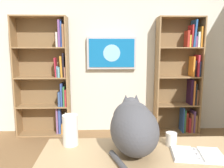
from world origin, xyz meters
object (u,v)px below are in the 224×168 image
open_binder (197,154)px  paper_towel_roll (70,130)px  bookshelf_left (183,80)px  bookshelf_right (49,79)px  coffee_mug (171,139)px  wall_mounted_tv (112,53)px  cat (133,125)px

open_binder → paper_towel_roll: size_ratio=1.60×
bookshelf_left → open_binder: size_ratio=5.46×
bookshelf_left → bookshelf_right: size_ratio=1.00×
open_binder → coffee_mug: coffee_mug is taller
wall_mounted_tv → cat: (-0.06, 2.31, -0.44)m
wall_mounted_tv → coffee_mug: bearing=98.7°
open_binder → paper_towel_roll: (0.86, -0.20, 0.10)m
open_binder → bookshelf_left: bearing=-107.6°
bookshelf_left → wall_mounted_tv: (1.22, -0.08, 0.45)m
bookshelf_left → paper_towel_roll: (1.60, 2.14, -0.06)m
open_binder → cat: bearing=-15.5°
open_binder → paper_towel_roll: 0.89m
cat → open_binder: bearing=164.5°
bookshelf_right → paper_towel_roll: (-0.67, 2.15, -0.08)m
wall_mounted_tv → bookshelf_right: bearing=4.2°
bookshelf_right → open_binder: bearing=123.1°
bookshelf_left → wall_mounted_tv: size_ratio=2.36×
bookshelf_right → coffee_mug: 2.60m
bookshelf_left → paper_towel_roll: bearing=53.2°
paper_towel_roll → coffee_mug: 0.73m
bookshelf_right → wall_mounted_tv: bearing=-175.8°
bookshelf_left → open_binder: 2.46m
wall_mounted_tv → open_binder: bearing=101.0°
cat → paper_towel_roll: 0.46m
bookshelf_right → wall_mounted_tv: 1.14m
bookshelf_left → paper_towel_roll: 2.67m
cat → coffee_mug: (-0.28, -0.05, -0.13)m
bookshelf_right → coffee_mug: bookshelf_right is taller
wall_mounted_tv → cat: 2.35m
bookshelf_left → paper_towel_roll: bookshelf_left is taller
bookshelf_right → wall_mounted_tv: size_ratio=2.36×
open_binder → paper_towel_roll: bearing=-13.2°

